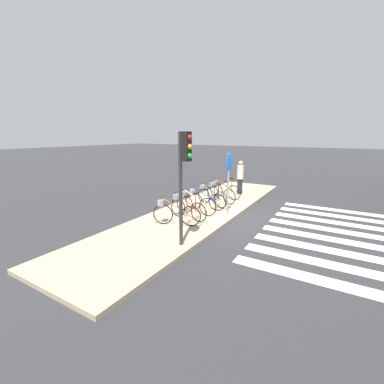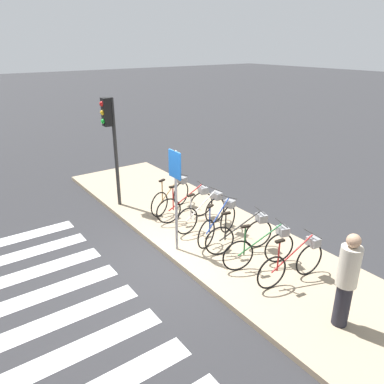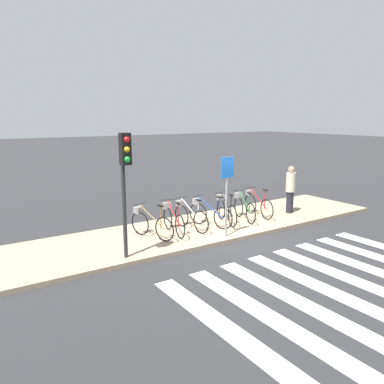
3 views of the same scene
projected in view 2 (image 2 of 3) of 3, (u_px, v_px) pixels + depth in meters
ground_plane at (171, 261)px, 8.43m from camera, size 120.00×120.00×0.00m
sidewalk at (223, 240)px, 9.23m from camera, size 13.13×3.03×0.12m
parked_bicycle_0 at (173, 195)px, 10.60m from camera, size 0.67×1.60×1.03m
parked_bicycle_1 at (188, 204)px, 10.02m from camera, size 0.46×1.67×1.03m
parked_bicycle_2 at (204, 211)px, 9.57m from camera, size 0.46×1.68×1.03m
parked_bicycle_3 at (220, 221)px, 9.02m from camera, size 0.67×1.60×1.03m
parked_bicycle_4 at (243, 233)px, 8.48m from camera, size 0.60×1.63×1.03m
parked_bicycle_5 at (263, 247)px, 7.90m from camera, size 0.62×1.62×1.03m
parked_bicycle_6 at (295, 261)px, 7.40m from camera, size 0.46×1.67×1.03m
pedestrian at (347, 279)px, 6.06m from camera, size 0.34×0.34×1.72m
traffic_light at (110, 130)px, 10.20m from camera, size 0.24×0.40×3.11m
sign_post at (176, 185)px, 8.10m from camera, size 0.44×0.07×2.36m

